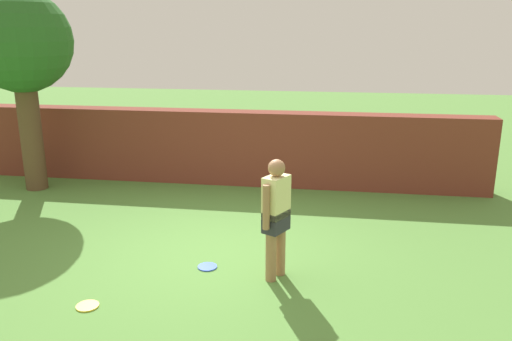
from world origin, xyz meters
TOP-DOWN VIEW (x-y plane):
  - ground_plane at (0.00, 0.00)m, footprint 40.00×40.00m
  - brick_wall at (-1.50, 3.54)m, footprint 12.69×0.50m
  - tree at (-4.29, 2.53)m, footprint 1.97×1.97m
  - person at (1.03, -0.62)m, footprint 0.36×0.49m
  - frisbee_yellow at (-1.10, -1.72)m, footprint 0.27×0.27m
  - frisbee_blue at (0.06, -0.49)m, footprint 0.27×0.27m

SIDE VIEW (x-z plane):
  - ground_plane at x=0.00m, z-range 0.00..0.00m
  - frisbee_yellow at x=-1.10m, z-range 0.00..0.02m
  - frisbee_blue at x=0.06m, z-range 0.00..0.02m
  - brick_wall at x=-1.50m, z-range 0.00..1.54m
  - person at x=1.03m, z-range 0.09..1.71m
  - tree at x=-4.29m, z-range 0.89..4.83m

